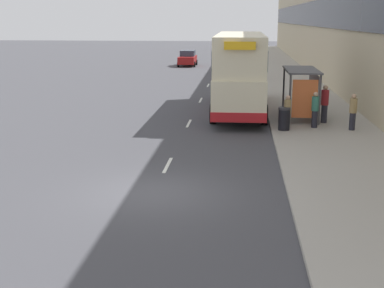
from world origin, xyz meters
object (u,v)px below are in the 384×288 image
car_1 (247,55)px  pedestrian_1 (325,104)px  double_decker_bus_near (240,71)px  pedestrian_2 (353,112)px  car_0 (188,58)px  car_2 (239,69)px  litter_bin (284,119)px  pedestrian_3 (315,109)px  pedestrian_at_shelter (287,112)px  bus_shelter (305,85)px

car_1 → pedestrian_1: (3.45, -38.54, 0.20)m
double_decker_bus_near → pedestrian_1: double_decker_bus_near is taller
pedestrian_1 → pedestrian_2: bearing=-58.5°
car_0 → car_2: (5.71, -12.75, 0.04)m
pedestrian_1 → litter_bin: bearing=-136.4°
double_decker_bus_near → pedestrian_1: bearing=-40.2°
car_1 → pedestrian_2: 40.46m
car_0 → pedestrian_2: (11.01, -34.49, 0.15)m
car_0 → pedestrian_3: pedestrian_3 is taller
double_decker_bus_near → pedestrian_at_shelter: bearing=-67.4°
car_2 → pedestrian_3: size_ratio=2.29×
pedestrian_at_shelter → pedestrian_2: (2.96, 0.15, 0.05)m
double_decker_bus_near → pedestrian_2: double_decker_bus_near is taller
double_decker_bus_near → car_2: bearing=90.4°
double_decker_bus_near → pedestrian_2: (5.19, -5.19, -1.29)m
car_0 → litter_bin: 35.70m
pedestrian_at_shelter → pedestrian_2: bearing=3.0°
bus_shelter → pedestrian_3: bearing=-83.9°
car_0 → pedestrian_3: size_ratio=2.56×
car_2 → pedestrian_1: size_ratio=2.07×
bus_shelter → double_decker_bus_near: double_decker_bus_near is taller
car_1 → car_2: bearing=-92.6°
car_0 → pedestrian_at_shelter: pedestrian_at_shelter is taller
pedestrian_at_shelter → pedestrian_3: size_ratio=0.95×
double_decker_bus_near → pedestrian_1: size_ratio=6.23×
car_2 → bus_shelter: bearing=-79.9°
car_1 → pedestrian_1: 38.70m
bus_shelter → car_1: bearing=93.9°
bus_shelter → pedestrian_1: bearing=-49.4°
car_2 → litter_bin: size_ratio=3.65×
pedestrian_at_shelter → pedestrian_3: 1.43m
car_2 → pedestrian_2: 22.38m
pedestrian_2 → pedestrian_3: 1.70m
double_decker_bus_near → pedestrian_at_shelter: 5.94m
double_decker_bus_near → litter_bin: 6.10m
bus_shelter → car_2: size_ratio=1.10×
bus_shelter → pedestrian_3: bus_shelter is taller
pedestrian_at_shelter → bus_shelter: bearing=69.3°
bus_shelter → car_0: bearing=106.0°
car_1 → litter_bin: bearing=-88.1°
bus_shelter → car_0: size_ratio=0.98×
litter_bin → pedestrian_3: bearing=26.3°
double_decker_bus_near → pedestrian_at_shelter: size_ratio=7.26×
pedestrian_3 → car_2: bearing=99.7°
bus_shelter → pedestrian_at_shelter: size_ratio=2.65×
pedestrian_3 → litter_bin: size_ratio=1.60×
car_1 → car_2: 18.49m
bus_shelter → car_1: size_ratio=0.97×
pedestrian_3 → bus_shelter: bearing=96.1°
car_0 → litter_bin: bearing=102.8°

